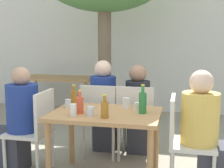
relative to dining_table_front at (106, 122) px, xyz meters
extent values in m
cube|color=silver|center=(0.00, 3.26, 0.76)|extent=(10.00, 0.08, 2.80)
cylinder|color=brown|center=(-0.47, 1.84, 0.37)|extent=(0.21, 0.21, 2.00)
cube|color=#B27F4C|center=(0.00, 0.00, 0.08)|extent=(1.12, 0.78, 0.04)
cylinder|color=#B27F4C|center=(-0.50, -0.33, -0.29)|extent=(0.06, 0.06, 0.70)
cylinder|color=#B27F4C|center=(0.50, -0.33, -0.29)|extent=(0.06, 0.06, 0.70)
cylinder|color=#B27F4C|center=(-0.50, 0.33, -0.29)|extent=(0.06, 0.06, 0.70)
cylinder|color=#B27F4C|center=(0.50, 0.33, -0.29)|extent=(0.06, 0.06, 0.70)
cube|color=#B27F4C|center=(-1.57, 2.57, 0.08)|extent=(1.38, 0.70, 0.04)
cylinder|color=#B27F4C|center=(-2.20, 2.28, -0.29)|extent=(0.06, 0.06, 0.70)
cylinder|color=#B27F4C|center=(-0.94, 2.28, -0.29)|extent=(0.06, 0.06, 0.70)
cylinder|color=#B27F4C|center=(-2.20, 2.86, -0.29)|extent=(0.06, 0.06, 0.70)
cylinder|color=#B27F4C|center=(-0.94, 2.86, -0.29)|extent=(0.06, 0.06, 0.70)
cube|color=beige|center=(-0.88, 0.00, -0.17)|extent=(0.44, 0.44, 0.04)
cube|color=beige|center=(-0.68, 0.00, 0.07)|extent=(0.04, 0.44, 0.45)
cylinder|color=beige|center=(-1.07, 0.19, -0.41)|extent=(0.04, 0.04, 0.44)
cylinder|color=beige|center=(-1.07, -0.19, -0.41)|extent=(0.04, 0.04, 0.44)
cylinder|color=beige|center=(-0.69, 0.19, -0.41)|extent=(0.04, 0.04, 0.44)
cylinder|color=beige|center=(-0.69, -0.19, -0.41)|extent=(0.04, 0.04, 0.44)
cube|color=beige|center=(0.88, 0.00, -0.17)|extent=(0.44, 0.44, 0.04)
cube|color=beige|center=(0.68, 0.00, 0.07)|extent=(0.04, 0.44, 0.45)
cylinder|color=beige|center=(1.07, 0.19, -0.41)|extent=(0.04, 0.04, 0.44)
cylinder|color=beige|center=(0.69, 0.19, -0.41)|extent=(0.04, 0.04, 0.44)
cube|color=beige|center=(-0.22, 0.71, -0.17)|extent=(0.44, 0.44, 0.04)
cube|color=beige|center=(-0.22, 0.51, 0.07)|extent=(0.44, 0.04, 0.45)
cylinder|color=beige|center=(-0.03, 0.90, -0.41)|extent=(0.04, 0.04, 0.44)
cylinder|color=beige|center=(-0.41, 0.90, -0.41)|extent=(0.04, 0.04, 0.44)
cylinder|color=beige|center=(-0.03, 0.52, -0.41)|extent=(0.04, 0.04, 0.44)
cylinder|color=beige|center=(-0.41, 0.52, -0.41)|extent=(0.04, 0.04, 0.44)
cube|color=beige|center=(0.22, 0.71, -0.17)|extent=(0.44, 0.44, 0.04)
cube|color=beige|center=(0.22, 0.51, 0.07)|extent=(0.44, 0.04, 0.45)
cylinder|color=beige|center=(0.41, 0.90, -0.41)|extent=(0.04, 0.04, 0.44)
cylinder|color=beige|center=(0.03, 0.90, -0.41)|extent=(0.04, 0.04, 0.44)
cylinder|color=beige|center=(0.41, 0.52, -0.41)|extent=(0.04, 0.04, 0.44)
cylinder|color=beige|center=(0.03, 0.52, -0.41)|extent=(0.04, 0.04, 0.44)
cube|color=#383842|center=(-1.14, 0.00, -0.40)|extent=(0.40, 0.32, 0.48)
cylinder|color=navy|center=(-0.94, 0.00, 0.10)|extent=(0.35, 0.35, 0.52)
sphere|color=tan|center=(-0.94, 0.00, 0.45)|extent=(0.20, 0.20, 0.20)
cube|color=#383842|center=(1.14, 0.00, -0.40)|extent=(0.40, 0.32, 0.48)
cylinder|color=gold|center=(0.94, 0.00, 0.09)|extent=(0.36, 0.36, 0.50)
sphere|color=beige|center=(0.94, 0.00, 0.45)|extent=(0.23, 0.23, 0.23)
cube|color=#383842|center=(-0.22, 0.97, -0.40)|extent=(0.30, 0.40, 0.48)
cylinder|color=navy|center=(-0.22, 0.77, 0.11)|extent=(0.33, 0.33, 0.53)
sphere|color=beige|center=(-0.22, 0.77, 0.47)|extent=(0.21, 0.21, 0.21)
cube|color=#383842|center=(0.22, 0.97, -0.40)|extent=(0.28, 0.40, 0.48)
cylinder|color=#232328|center=(0.22, 0.77, 0.09)|extent=(0.31, 0.31, 0.49)
sphere|color=#936B51|center=(0.22, 0.77, 0.43)|extent=(0.22, 0.22, 0.22)
cylinder|color=#287A38|center=(0.38, 0.04, 0.21)|extent=(0.08, 0.08, 0.21)
cylinder|color=#287A38|center=(0.38, 0.04, 0.35)|extent=(0.03, 0.03, 0.07)
cylinder|color=gold|center=(0.38, 0.04, 0.39)|extent=(0.04, 0.04, 0.01)
cylinder|color=#9E661E|center=(-0.44, 0.26, 0.19)|extent=(0.07, 0.07, 0.16)
cylinder|color=#9E661E|center=(-0.44, 0.26, 0.30)|extent=(0.03, 0.03, 0.06)
cylinder|color=gold|center=(-0.44, 0.26, 0.33)|extent=(0.03, 0.03, 0.01)
cylinder|color=#9E661E|center=(0.05, -0.22, 0.18)|extent=(0.07, 0.07, 0.16)
cylinder|color=#9E661E|center=(0.05, -0.22, 0.29)|extent=(0.03, 0.03, 0.06)
cylinder|color=gold|center=(0.05, -0.22, 0.33)|extent=(0.04, 0.04, 0.01)
cylinder|color=#DB4C2D|center=(-0.24, -0.11, 0.19)|extent=(0.07, 0.07, 0.17)
cylinder|color=#DB4C2D|center=(-0.24, -0.11, 0.30)|extent=(0.03, 0.03, 0.06)
cylinder|color=gold|center=(-0.24, -0.11, 0.34)|extent=(0.03, 0.03, 0.01)
cylinder|color=silver|center=(-0.27, -0.22, 0.16)|extent=(0.06, 0.06, 0.12)
cylinder|color=silver|center=(0.17, 0.25, 0.16)|extent=(0.08, 0.08, 0.11)
cylinder|color=silver|center=(0.30, 0.17, 0.14)|extent=(0.06, 0.06, 0.08)
cylinder|color=silver|center=(-0.11, -0.17, 0.15)|extent=(0.07, 0.07, 0.09)
cylinder|color=silver|center=(-0.46, 0.13, 0.15)|extent=(0.07, 0.07, 0.09)
camera|label=1|loc=(0.76, -3.03, 0.87)|focal=50.00mm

